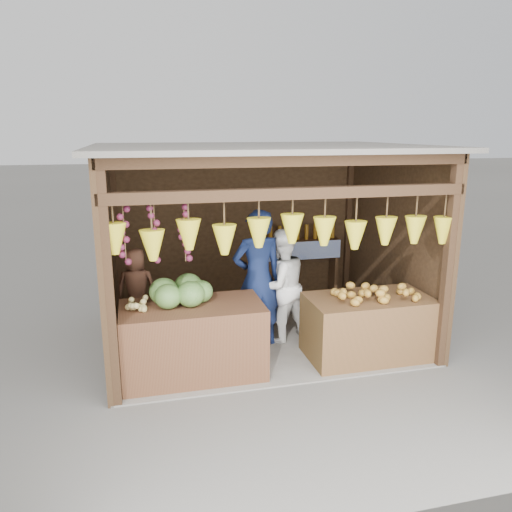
{
  "coord_description": "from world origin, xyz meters",
  "views": [
    {
      "loc": [
        -1.63,
        -6.43,
        2.84
      ],
      "look_at": [
        -0.08,
        -0.1,
        1.2
      ],
      "focal_mm": 35.0,
      "sensor_mm": 36.0,
      "label": 1
    }
  ],
  "objects_px": {
    "woman_standing": "(281,286)",
    "vendor_seated": "(137,288)",
    "man_standing": "(258,279)",
    "counter_left": "(193,341)",
    "counter_right": "(368,327)"
  },
  "relations": [
    {
      "from": "woman_standing",
      "to": "vendor_seated",
      "type": "distance_m",
      "value": 1.92
    },
    {
      "from": "man_standing",
      "to": "woman_standing",
      "type": "xyz_separation_m",
      "value": [
        0.35,
        0.09,
        -0.15
      ]
    },
    {
      "from": "counter_left",
      "to": "man_standing",
      "type": "distance_m",
      "value": 1.26
    },
    {
      "from": "counter_left",
      "to": "woman_standing",
      "type": "height_order",
      "value": "woman_standing"
    },
    {
      "from": "counter_left",
      "to": "vendor_seated",
      "type": "xyz_separation_m",
      "value": [
        -0.61,
        0.96,
        0.39
      ]
    },
    {
      "from": "counter_left",
      "to": "vendor_seated",
      "type": "distance_m",
      "value": 1.21
    },
    {
      "from": "vendor_seated",
      "to": "woman_standing",
      "type": "bearing_deg",
      "value": -174.97
    },
    {
      "from": "counter_right",
      "to": "vendor_seated",
      "type": "bearing_deg",
      "value": 160.81
    },
    {
      "from": "counter_right",
      "to": "man_standing",
      "type": "distance_m",
      "value": 1.55
    },
    {
      "from": "counter_left",
      "to": "vendor_seated",
      "type": "bearing_deg",
      "value": 122.52
    },
    {
      "from": "counter_right",
      "to": "man_standing",
      "type": "bearing_deg",
      "value": 151.44
    },
    {
      "from": "counter_right",
      "to": "man_standing",
      "type": "height_order",
      "value": "man_standing"
    },
    {
      "from": "counter_right",
      "to": "vendor_seated",
      "type": "distance_m",
      "value": 3.04
    },
    {
      "from": "counter_left",
      "to": "man_standing",
      "type": "xyz_separation_m",
      "value": [
        0.95,
        0.67,
        0.49
      ]
    },
    {
      "from": "counter_right",
      "to": "woman_standing",
      "type": "bearing_deg",
      "value": 139.64
    }
  ]
}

